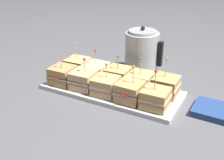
% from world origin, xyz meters
% --- Properties ---
extents(ground_plane, '(6.00, 6.00, 0.00)m').
position_xyz_m(ground_plane, '(0.00, 0.00, 0.00)').
color(ground_plane, slate).
extents(serving_platter, '(0.58, 0.24, 0.02)m').
position_xyz_m(serving_platter, '(0.00, 0.00, 0.01)').
color(serving_platter, silver).
rests_on(serving_platter, ground_plane).
extents(sandwich_front_far_left, '(0.10, 0.11, 0.14)m').
position_xyz_m(sandwich_front_far_left, '(-0.21, -0.06, 0.06)').
color(sandwich_front_far_left, tan).
rests_on(sandwich_front_far_left, serving_platter).
extents(sandwich_front_left, '(0.11, 0.11, 0.14)m').
position_xyz_m(sandwich_front_left, '(-0.11, -0.05, 0.06)').
color(sandwich_front_left, '#DBB77A').
rests_on(sandwich_front_left, serving_platter).
extents(sandwich_front_center, '(0.11, 0.11, 0.13)m').
position_xyz_m(sandwich_front_center, '(-0.00, -0.05, 0.05)').
color(sandwich_front_center, tan).
rests_on(sandwich_front_center, serving_platter).
extents(sandwich_front_right, '(0.11, 0.11, 0.15)m').
position_xyz_m(sandwich_front_right, '(0.11, -0.06, 0.06)').
color(sandwich_front_right, tan).
rests_on(sandwich_front_right, serving_platter).
extents(sandwich_front_far_right, '(0.10, 0.10, 0.15)m').
position_xyz_m(sandwich_front_far_right, '(0.21, -0.06, 0.05)').
color(sandwich_front_far_right, tan).
rests_on(sandwich_front_far_right, serving_platter).
extents(sandwich_back_far_left, '(0.11, 0.11, 0.15)m').
position_xyz_m(sandwich_back_far_left, '(-0.21, 0.06, 0.06)').
color(sandwich_back_far_left, tan).
rests_on(sandwich_back_far_left, serving_platter).
extents(sandwich_back_left, '(0.10, 0.10, 0.14)m').
position_xyz_m(sandwich_back_left, '(-0.11, 0.05, 0.05)').
color(sandwich_back_left, beige).
rests_on(sandwich_back_left, serving_platter).
extents(sandwich_back_center, '(0.11, 0.11, 0.13)m').
position_xyz_m(sandwich_back_center, '(0.00, 0.06, 0.05)').
color(sandwich_back_center, tan).
rests_on(sandwich_back_center, serving_platter).
extents(sandwich_back_right, '(0.10, 0.10, 0.15)m').
position_xyz_m(sandwich_back_right, '(0.11, 0.05, 0.05)').
color(sandwich_back_right, tan).
rests_on(sandwich_back_right, serving_platter).
extents(sandwich_back_far_right, '(0.10, 0.10, 0.16)m').
position_xyz_m(sandwich_back_far_right, '(0.22, 0.06, 0.06)').
color(sandwich_back_far_right, tan).
rests_on(sandwich_back_far_right, serving_platter).
extents(kettle_steel, '(0.18, 0.16, 0.23)m').
position_xyz_m(kettle_steel, '(0.02, 0.26, 0.10)').
color(kettle_steel, '#B7BABF').
rests_on(kettle_steel, ground_plane).
extents(napkin_stack, '(0.14, 0.14, 0.02)m').
position_xyz_m(napkin_stack, '(0.41, 0.03, 0.01)').
color(napkin_stack, navy).
rests_on(napkin_stack, ground_plane).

